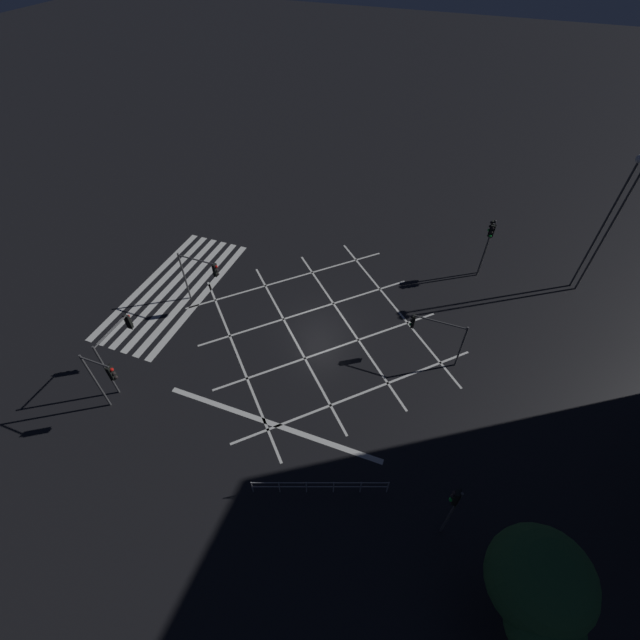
% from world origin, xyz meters
% --- Properties ---
extents(ground_plane, '(200.00, 200.00, 0.00)m').
position_xyz_m(ground_plane, '(0.00, 0.00, 0.00)').
color(ground_plane, black).
extents(road_markings, '(18.58, 22.87, 0.01)m').
position_xyz_m(road_markings, '(0.47, -7.12, 0.00)').
color(road_markings, silver).
rests_on(road_markings, ground_plane).
extents(traffic_light_nw_main, '(0.39, 0.36, 4.39)m').
position_xyz_m(traffic_light_nw_main, '(-9.16, 8.87, 3.13)').
color(traffic_light_nw_main, '#424244').
rests_on(traffic_light_nw_main, ground_plane).
extents(traffic_light_ne_cross, '(0.36, 0.39, 4.11)m').
position_xyz_m(traffic_light_ne_cross, '(9.60, 9.34, 2.94)').
color(traffic_light_ne_cross, '#424244').
rests_on(traffic_light_ne_cross, ground_plane).
extents(traffic_light_se_main, '(2.75, 0.36, 3.97)m').
position_xyz_m(traffic_light_se_main, '(7.22, -8.95, 2.93)').
color(traffic_light_se_main, '#424244').
rests_on(traffic_light_se_main, ground_plane).
extents(traffic_light_nw_cross, '(0.36, 0.39, 4.47)m').
position_xyz_m(traffic_light_nw_cross, '(-9.57, 8.86, 3.18)').
color(traffic_light_nw_cross, '#424244').
rests_on(traffic_light_nw_cross, ground_plane).
extents(traffic_light_se_cross, '(0.36, 1.94, 4.31)m').
position_xyz_m(traffic_light_se_cross, '(9.49, -7.90, 3.13)').
color(traffic_light_se_cross, '#424244').
rests_on(traffic_light_se_cross, ground_plane).
extents(traffic_light_median_south, '(0.36, 2.88, 3.84)m').
position_xyz_m(traffic_light_median_south, '(0.41, -7.99, 2.85)').
color(traffic_light_median_south, '#424244').
rests_on(traffic_light_median_south, ground_plane).
extents(traffic_light_median_north, '(0.36, 3.21, 3.29)m').
position_xyz_m(traffic_light_median_north, '(-0.15, 6.83, 2.45)').
color(traffic_light_median_north, '#424244').
rests_on(traffic_light_median_north, ground_plane).
extents(street_lamp_east, '(0.47, 0.47, 9.65)m').
position_xyz_m(street_lamp_east, '(-10.42, 15.27, 6.40)').
color(street_lamp_east, '#424244').
rests_on(street_lamp_east, ground_plane).
extents(street_lamp_west, '(0.49, 0.49, 9.79)m').
position_xyz_m(street_lamp_west, '(-10.18, 15.61, 6.59)').
color(street_lamp_west, '#424244').
rests_on(street_lamp_west, ground_plane).
extents(street_tree_near, '(3.55, 3.55, 5.66)m').
position_xyz_m(street_tree_near, '(11.53, 12.28, 3.88)').
color(street_tree_near, brown).
rests_on(street_tree_near, ground_plane).
extents(street_tree_far, '(2.48, 2.48, 4.54)m').
position_xyz_m(street_tree_far, '(12.67, 12.64, 3.28)').
color(street_tree_far, brown).
rests_on(street_tree_far, ground_plane).
extents(pedestrian_railing, '(2.30, 5.98, 1.05)m').
position_xyz_m(pedestrian_railing, '(9.89, 3.76, 0.66)').
color(pedestrian_railing, '#9EA0A5').
rests_on(pedestrian_railing, ground_plane).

